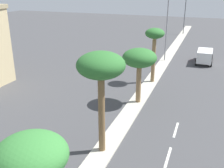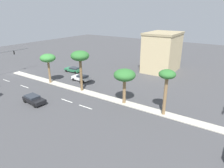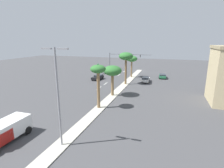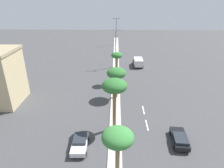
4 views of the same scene
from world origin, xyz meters
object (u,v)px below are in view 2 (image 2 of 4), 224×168
Objects in this scene: palm_tree_inboard at (80,57)px; sedan_green_center at (73,69)px; commercial_building at (162,52)px; palm_tree_trailing at (167,78)px; palm_tree_mid at (125,76)px; palm_tree_far at (48,59)px; sedan_black_right at (34,99)px; sedan_white_front at (81,78)px.

palm_tree_inboard reaches higher than sedan_green_center.
commercial_building is 24.88m from palm_tree_trailing.
palm_tree_inboard is 1.12× the size of palm_tree_trailing.
palm_tree_inboard is 10.20m from palm_tree_mid.
palm_tree_far is 11.43m from sedan_black_right.
palm_tree_trailing reaches higher than palm_tree_far.
palm_tree_trailing is 22.57m from sedan_black_right.
sedan_black_right is at bearing 23.77° from sedan_green_center.
sedan_green_center is (-8.88, -20.79, -4.33)m from palm_tree_mid.
commercial_building is 2.34× the size of sedan_black_right.
palm_tree_inboard reaches higher than palm_tree_trailing.
commercial_building reaches higher than sedan_black_right.
palm_tree_mid is (22.98, 2.18, -0.02)m from commercial_building.
palm_tree_trailing is at bearing 90.20° from palm_tree_far.
sedan_green_center is (14.10, -18.61, -4.35)m from commercial_building.
commercial_building is at bearing 127.16° from sedan_green_center.
sedan_black_right is at bearing 35.06° from palm_tree_far.
commercial_building is at bearing 161.02° from sedan_black_right.
commercial_building is 24.11m from palm_tree_inboard.
sedan_green_center is (-17.54, -7.73, -0.02)m from sedan_black_right.
palm_tree_trailing reaches higher than palm_tree_mid.
palm_tree_far reaches higher than sedan_green_center.
palm_tree_far is at bearing -89.80° from palm_tree_trailing.
sedan_white_front is at bearing -174.89° from sedan_black_right.
palm_tree_trailing reaches higher than sedan_black_right.
sedan_green_center is (-4.12, -6.53, -0.03)m from sedan_white_front.
palm_tree_far is at bearing -36.05° from commercial_building.
commercial_building is at bearing 160.97° from palm_tree_inboard.
palm_tree_trailing is (23.05, 9.30, 0.99)m from commercial_building.
palm_tree_far is 0.90× the size of palm_tree_trailing.
sedan_black_right is at bearing 5.11° from sedan_white_front.
palm_tree_trailing reaches higher than sedan_white_front.
palm_tree_trailing is (0.33, 17.14, -0.86)m from palm_tree_inboard.
palm_tree_trailing is at bearing 113.05° from sedan_black_right.
palm_tree_far is 26.16m from palm_tree_trailing.
palm_tree_trailing is 22.56m from sedan_white_front.
palm_tree_mid is 16.26m from sedan_black_right.
palm_tree_mid is 1.33× the size of sedan_black_right.
palm_tree_trailing is at bearing 88.89° from palm_tree_inboard.
sedan_black_right is at bearing -18.98° from commercial_building.
palm_tree_trailing is 29.79m from sedan_green_center.
sedan_black_right is at bearing -66.95° from palm_tree_trailing.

